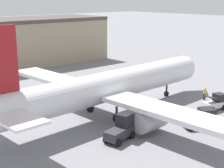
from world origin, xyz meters
TOP-DOWN VIEW (x-y plane):
  - ground_plane at (0.00, 0.00)m, footprint 400.00×400.00m
  - airplane at (-0.96, -0.04)m, footprint 36.08×33.99m
  - ground_crew_worker at (13.10, -3.99)m, footprint 0.40×0.40m
  - baggage_tug at (-4.35, -6.24)m, footprint 3.53×2.33m
  - belt_loader_truck at (10.63, -7.22)m, footprint 2.98×2.27m
  - pushback_tug at (4.28, -9.43)m, footprint 3.77×3.26m

SIDE VIEW (x-z plane):
  - ground_plane at x=0.00m, z-range 0.00..0.00m
  - belt_loader_truck at x=10.63m, z-range -0.05..1.91m
  - ground_crew_worker at x=13.10m, z-range 0.06..1.86m
  - pushback_tug at x=4.28m, z-range -0.05..1.97m
  - baggage_tug at x=-4.35m, z-range -0.12..2.37m
  - airplane at x=-0.96m, z-range -2.21..8.98m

